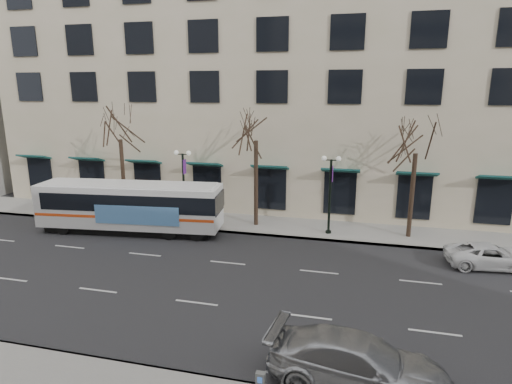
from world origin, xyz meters
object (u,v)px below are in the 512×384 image
(city_bus, at_px, (131,206))
(tree_far_right, at_px, (417,138))
(tree_far_left, at_px, (119,126))
(lamp_post_left, at_px, (184,183))
(tree_far_mid, at_px, (256,126))
(pay_station, at_px, (261,383))
(lamp_post_right, at_px, (330,191))
(white_pickup, at_px, (491,256))
(silver_car, at_px, (358,363))

(city_bus, bearing_deg, tree_far_right, 3.46)
(city_bus, bearing_deg, tree_far_left, 120.84)
(tree_far_left, relative_size, lamp_post_left, 1.60)
(tree_far_mid, height_order, city_bus, tree_far_mid)
(tree_far_mid, height_order, pay_station, tree_far_mid)
(tree_far_right, distance_m, lamp_post_right, 6.11)
(white_pickup, bearing_deg, silver_car, 142.66)
(lamp_post_right, relative_size, white_pickup, 1.15)
(tree_far_left, distance_m, lamp_post_left, 6.29)
(lamp_post_right, xyz_separation_m, pay_station, (-0.67, -16.38, -1.86))
(lamp_post_left, relative_size, lamp_post_right, 1.00)
(silver_car, bearing_deg, pay_station, 132.64)
(lamp_post_right, bearing_deg, tree_far_right, 6.85)
(tree_far_mid, xyz_separation_m, silver_car, (7.06, -15.00, -6.06))
(pay_station, bearing_deg, tree_far_mid, 105.24)
(lamp_post_right, xyz_separation_m, silver_car, (2.05, -14.40, -2.10))
(tree_far_left, bearing_deg, lamp_post_right, -2.29)
(city_bus, height_order, pay_station, city_bus)
(tree_far_mid, distance_m, white_pickup, 15.60)
(lamp_post_left, distance_m, silver_car, 18.90)
(city_bus, height_order, white_pickup, city_bus)
(city_bus, bearing_deg, lamp_post_right, 4.52)
(silver_car, relative_size, pay_station, 4.52)
(tree_far_right, height_order, pay_station, tree_far_right)
(tree_far_left, xyz_separation_m, lamp_post_right, (15.01, -0.60, -3.75))
(tree_far_left, xyz_separation_m, tree_far_mid, (10.00, 0.00, 0.21))
(tree_far_right, height_order, white_pickup, tree_far_right)
(tree_far_left, height_order, lamp_post_right, tree_far_left)
(pay_station, bearing_deg, city_bus, 131.75)
(white_pickup, distance_m, pay_station, 16.37)
(pay_station, bearing_deg, tree_far_left, 131.10)
(tree_far_left, relative_size, tree_far_right, 1.03)
(lamp_post_left, bearing_deg, silver_car, -50.07)
(tree_far_mid, relative_size, tree_far_right, 1.06)
(tree_far_mid, xyz_separation_m, city_bus, (-7.75, -2.99, -5.11))
(lamp_post_right, distance_m, city_bus, 13.03)
(tree_far_right, height_order, city_bus, tree_far_right)
(tree_far_left, xyz_separation_m, silver_car, (17.06, -15.00, -5.85))
(tree_far_left, distance_m, pay_station, 22.92)
(tree_far_mid, relative_size, lamp_post_right, 1.64)
(tree_far_right, relative_size, lamp_post_right, 1.55)
(tree_far_right, relative_size, city_bus, 0.65)
(tree_far_right, distance_m, white_pickup, 7.83)
(tree_far_right, height_order, lamp_post_right, tree_far_right)
(white_pickup, bearing_deg, tree_far_right, 39.66)
(lamp_post_left, relative_size, silver_car, 0.89)
(city_bus, bearing_deg, lamp_post_left, 34.87)
(tree_far_left, distance_m, city_bus, 6.17)
(city_bus, distance_m, white_pickup, 21.60)
(pay_station, bearing_deg, tree_far_right, 72.47)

